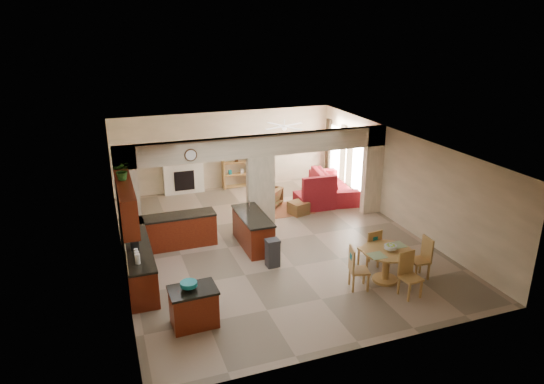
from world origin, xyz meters
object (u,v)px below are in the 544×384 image
object	(u,v)px
kitchen_island	(194,307)
dining_table	(386,261)
armchair	(270,197)
sofa	(333,184)

from	to	relation	value
kitchen_island	dining_table	world-z (taller)	kitchen_island
dining_table	armchair	distance (m)	5.64
kitchen_island	armchair	world-z (taller)	kitchen_island
dining_table	sofa	world-z (taller)	sofa
armchair	kitchen_island	bearing A→B (deg)	13.42
kitchen_island	sofa	bearing A→B (deg)	42.66
armchair	dining_table	bearing A→B (deg)	55.26
sofa	kitchen_island	bearing A→B (deg)	144.33
kitchen_island	dining_table	size ratio (longest dim) A/B	0.83
sofa	armchair	world-z (taller)	sofa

